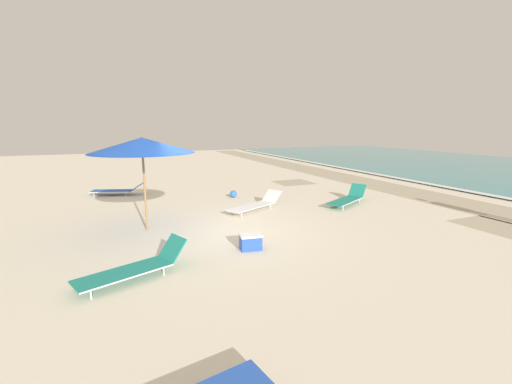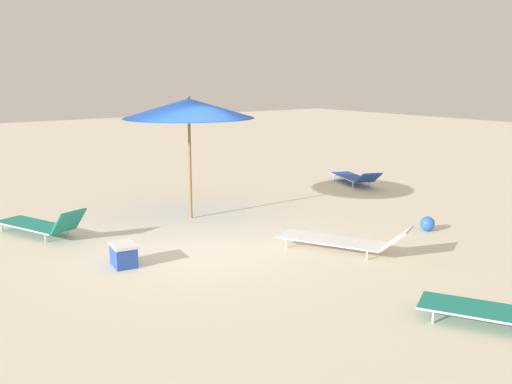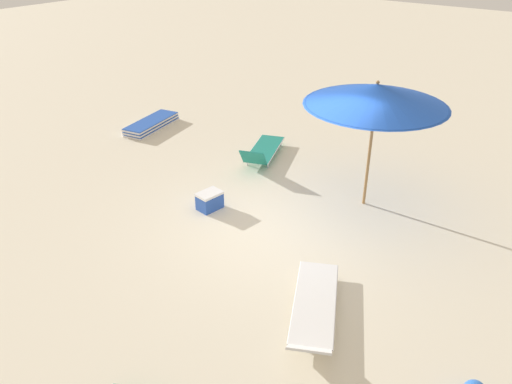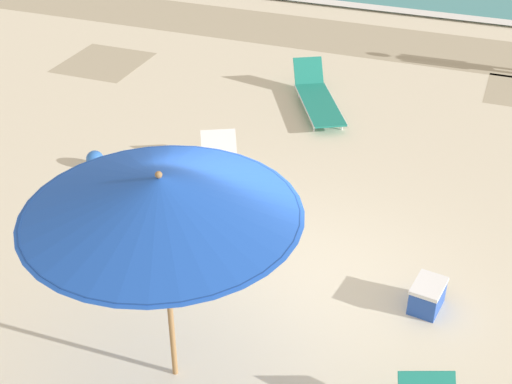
% 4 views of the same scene
% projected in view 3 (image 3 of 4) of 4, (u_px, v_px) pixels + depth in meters
% --- Properties ---
extents(ground_plane, '(60.00, 60.00, 0.16)m').
position_uv_depth(ground_plane, '(284.00, 230.00, 9.66)').
color(ground_plane, beige).
extents(beach_umbrella, '(2.73, 2.73, 2.60)m').
position_uv_depth(beach_umbrella, '(376.00, 95.00, 9.28)').
color(beach_umbrella, '#9E7547').
rests_on(beach_umbrella, ground_plane).
extents(lounger_stack, '(0.95, 1.95, 0.24)m').
position_uv_depth(lounger_stack, '(152.00, 124.00, 14.10)').
color(lounger_stack, blue).
rests_on(lounger_stack, ground_plane).
extents(sun_lounger_beside_umbrella, '(1.57, 2.33, 0.55)m').
position_uv_depth(sun_lounger_beside_umbrella, '(314.00, 310.00, 7.25)').
color(sun_lounger_beside_umbrella, white).
rests_on(sun_lounger_beside_umbrella, ground_plane).
extents(sun_lounger_near_water_left, '(1.30, 2.15, 0.61)m').
position_uv_depth(sun_lounger_near_water_left, '(262.00, 151.00, 12.22)').
color(sun_lounger_near_water_left, '#1E8475').
rests_on(sun_lounger_near_water_left, ground_plane).
extents(cooler_box, '(0.42, 0.55, 0.37)m').
position_uv_depth(cooler_box, '(210.00, 200.00, 10.13)').
color(cooler_box, blue).
rests_on(cooler_box, ground_plane).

